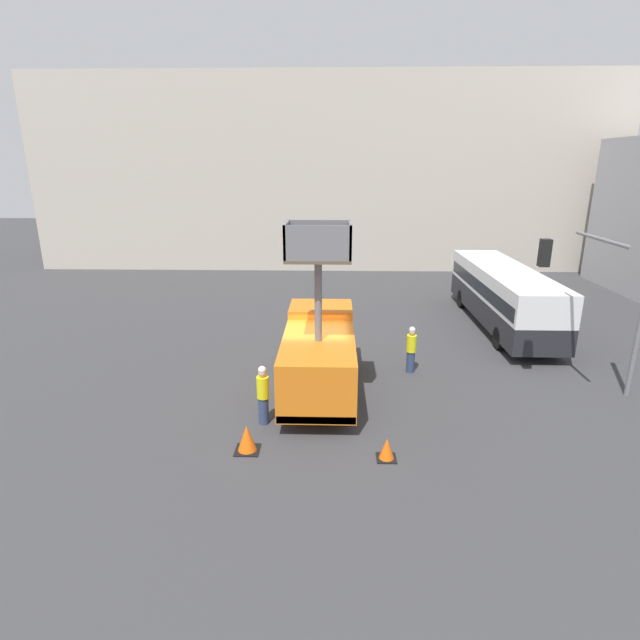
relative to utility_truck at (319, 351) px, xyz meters
name	(u,v)px	position (x,y,z in m)	size (l,w,h in m)	color
ground_plane	(313,387)	(-0.24, 0.27, -1.51)	(120.00, 120.00, 0.00)	#38383A
building_backdrop_far	(326,174)	(-0.24, 26.44, 5.61)	(44.00, 10.00, 14.24)	#BCB2A3
utility_truck	(319,351)	(0.00, 0.00, 0.00)	(2.41, 6.47, 6.12)	orange
city_bus	(503,292)	(8.91, 7.91, 0.23)	(2.51, 10.95, 2.96)	#232328
traffic_light_pole	(608,286)	(9.60, -0.02, 2.43)	(3.75, 3.50, 5.79)	slate
road_worker_near_truck	(263,395)	(-1.68, -2.42, -0.53)	(0.38, 0.38, 1.94)	navy
road_worker_directing	(411,350)	(3.52, 1.82, -0.58)	(0.38, 0.38, 1.87)	navy
traffic_cone_near_truck	(387,449)	(1.99, -4.32, -1.22)	(0.55, 0.55, 0.63)	black
traffic_cone_mid_road	(247,439)	(-1.94, -4.01, -1.14)	(0.69, 0.69, 0.79)	black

